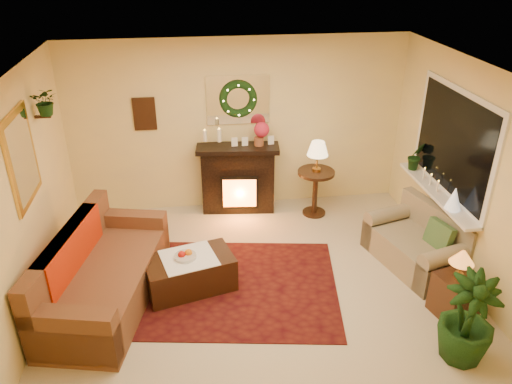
{
  "coord_description": "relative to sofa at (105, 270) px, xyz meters",
  "views": [
    {
      "loc": [
        -0.72,
        -4.79,
        3.81
      ],
      "look_at": [
        0.0,
        0.35,
        1.15
      ],
      "focal_mm": 35.0,
      "sensor_mm": 36.0,
      "label": 1
    }
  ],
  "objects": [
    {
      "name": "floor",
      "position": [
        1.78,
        -0.04,
        -0.43
      ],
      "size": [
        5.0,
        5.0,
        0.0
      ],
      "primitive_type": "plane",
      "color": "beige",
      "rests_on": "ground"
    },
    {
      "name": "ceiling",
      "position": [
        1.78,
        -0.04,
        2.17
      ],
      "size": [
        5.0,
        5.0,
        0.0
      ],
      "primitive_type": "plane",
      "color": "white",
      "rests_on": "ground"
    },
    {
      "name": "wall_back",
      "position": [
        1.78,
        2.21,
        0.87
      ],
      "size": [
        5.0,
        5.0,
        0.0
      ],
      "primitive_type": "plane",
      "color": "#EFD88C",
      "rests_on": "ground"
    },
    {
      "name": "wall_front",
      "position": [
        1.78,
        -2.29,
        0.87
      ],
      "size": [
        5.0,
        5.0,
        0.0
      ],
      "primitive_type": "plane",
      "color": "#EFD88C",
      "rests_on": "ground"
    },
    {
      "name": "wall_left",
      "position": [
        -0.72,
        -0.04,
        0.87
      ],
      "size": [
        4.5,
        4.5,
        0.0
      ],
      "primitive_type": "plane",
      "color": "#EFD88C",
      "rests_on": "ground"
    },
    {
      "name": "wall_right",
      "position": [
        4.28,
        -0.04,
        0.87
      ],
      "size": [
        4.5,
        4.5,
        0.0
      ],
      "primitive_type": "plane",
      "color": "#EFD88C",
      "rests_on": "ground"
    },
    {
      "name": "area_rug",
      "position": [
        1.43,
        0.06,
        -0.42
      ],
      "size": [
        2.84,
        2.3,
        0.01
      ],
      "primitive_type": "cube",
      "rotation": [
        0.0,
        0.0,
        -0.16
      ],
      "color": "#410A11",
      "rests_on": "floor"
    },
    {
      "name": "sofa",
      "position": [
        0.0,
        0.0,
        0.0
      ],
      "size": [
        1.38,
        2.27,
        0.91
      ],
      "primitive_type": "cube",
      "rotation": [
        0.0,
        0.0,
        -0.23
      ],
      "color": "#41261D",
      "rests_on": "floor"
    },
    {
      "name": "red_throw",
      "position": [
        -0.06,
        0.17,
        0.03
      ],
      "size": [
        0.85,
        1.38,
        0.02
      ],
      "primitive_type": "cube",
      "color": "#E9000F",
      "rests_on": "sofa"
    },
    {
      "name": "fireplace",
      "position": [
        1.74,
        2.0,
        0.12
      ],
      "size": [
        1.11,
        0.46,
        0.99
      ],
      "primitive_type": "cube",
      "rotation": [
        0.0,
        0.0,
        -0.11
      ],
      "color": "black",
      "rests_on": "floor"
    },
    {
      "name": "poinsettia",
      "position": [
        2.1,
        1.99,
        0.87
      ],
      "size": [
        0.23,
        0.23,
        0.23
      ],
      "primitive_type": "sphere",
      "color": "#C6223F",
      "rests_on": "fireplace"
    },
    {
      "name": "mantel_candle_a",
      "position": [
        1.26,
        1.95,
        0.83
      ],
      "size": [
        0.05,
        0.05,
        0.16
      ],
      "primitive_type": "cylinder",
      "color": "silver",
      "rests_on": "fireplace"
    },
    {
      "name": "mantel_candle_b",
      "position": [
        1.47,
        1.94,
        0.83
      ],
      "size": [
        0.06,
        0.06,
        0.19
      ],
      "primitive_type": "cylinder",
      "color": "beige",
      "rests_on": "fireplace"
    },
    {
      "name": "mantel_mirror",
      "position": [
        1.78,
        2.19,
        1.27
      ],
      "size": [
        0.92,
        0.02,
        0.72
      ],
      "primitive_type": "cube",
      "color": "white",
      "rests_on": "wall_back"
    },
    {
      "name": "wreath",
      "position": [
        1.78,
        2.15,
        1.29
      ],
      "size": [
        0.55,
        0.11,
        0.55
      ],
      "primitive_type": "torus",
      "rotation": [
        1.57,
        0.0,
        0.0
      ],
      "color": "#194719",
      "rests_on": "wall_back"
    },
    {
      "name": "wall_art",
      "position": [
        0.43,
        2.19,
        1.12
      ],
      "size": [
        0.32,
        0.03,
        0.48
      ],
      "primitive_type": "cube",
      "color": "#381E11",
      "rests_on": "wall_back"
    },
    {
      "name": "gold_mirror",
      "position": [
        -0.7,
        0.26,
        1.32
      ],
      "size": [
        0.03,
        0.84,
        1.0
      ],
      "primitive_type": "cube",
      "color": "gold",
      "rests_on": "wall_left"
    },
    {
      "name": "hanging_plant",
      "position": [
        -0.56,
        1.01,
        1.54
      ],
      "size": [
        0.33,
        0.28,
        0.36
      ],
      "primitive_type": "imported",
      "color": "#194719",
      "rests_on": "wall_left"
    },
    {
      "name": "loveseat",
      "position": [
        3.84,
        0.22,
        -0.01
      ],
      "size": [
        1.08,
        1.46,
        0.75
      ],
      "primitive_type": "cube",
      "rotation": [
        0.0,
        0.0,
        0.27
      ],
      "color": "#7F7352",
      "rests_on": "floor"
    },
    {
      "name": "window_frame",
      "position": [
        4.26,
        0.51,
        1.12
      ],
      "size": [
        0.03,
        1.86,
        1.36
      ],
      "primitive_type": "cube",
      "color": "white",
      "rests_on": "wall_right"
    },
    {
      "name": "window_glass",
      "position": [
        4.25,
        0.51,
        1.12
      ],
      "size": [
        0.02,
        1.7,
        1.22
      ],
      "primitive_type": "cube",
      "color": "black",
      "rests_on": "wall_right"
    },
    {
      "name": "window_sill",
      "position": [
        4.16,
        0.51,
        0.44
      ],
      "size": [
        0.22,
        1.86,
        0.04
      ],
      "primitive_type": "cube",
      "color": "white",
      "rests_on": "wall_right"
    },
    {
      "name": "mini_tree",
      "position": [
        4.12,
        0.03,
        0.61
      ],
      "size": [
        0.19,
        0.19,
        0.28
      ],
      "primitive_type": "cone",
      "color": "white",
      "rests_on": "window_sill"
    },
    {
      "name": "sill_plant",
      "position": [
        4.15,
        1.2,
        0.66
      ],
      "size": [
        0.29,
        0.23,
        0.52
      ],
      "primitive_type": "imported",
      "color": "#1E5123",
      "rests_on": "window_sill"
    },
    {
      "name": "side_table_round",
      "position": [
        2.87,
        1.69,
        -0.11
      ],
      "size": [
        0.56,
        0.56,
        0.72
      ],
      "primitive_type": "cylinder",
      "rotation": [
        0.0,
        0.0,
        -0.02
      ],
      "color": "black",
      "rests_on": "floor"
    },
    {
      "name": "lamp_cream",
      "position": [
        2.88,
        1.69,
        0.45
      ],
      "size": [
        0.31,
        0.31,
        0.48
      ],
      "primitive_type": "cone",
      "color": "#F4D28D",
      "rests_on": "side_table_round"
    },
    {
      "name": "end_table_square",
      "position": [
        3.87,
        -0.77,
        -0.16
      ],
      "size": [
        0.49,
        0.49,
        0.5
      ],
      "primitive_type": "cube",
      "rotation": [
        0.0,
        0.0,
        0.25
      ],
      "color": "#3A1C0E",
      "rests_on": "floor"
    },
    {
      "name": "lamp_tiffany",
      "position": [
        3.85,
        -0.77,
        0.32
      ],
      "size": [
        0.27,
        0.27,
        0.39
      ],
      "primitive_type": "cone",
      "color": "orange",
      "rests_on": "end_table_square"
    },
    {
      "name": "coffee_table",
      "position": [
        0.95,
        0.1,
        -0.22
      ],
      "size": [
        1.14,
        0.81,
        0.43
      ],
      "primitive_type": "cube",
      "rotation": [
        0.0,
        0.0,
        0.25
      ],
      "color": "#341D0F",
      "rests_on": "floor"
    },
    {
      "name": "fruit_bowl",
      "position": [
        0.91,
        0.11,
        0.02
      ],
      "size": [
        0.26,
        0.26,
        0.06
      ],
      "primitive_type": "cylinder",
      "color": "#BEBEBD",
      "rests_on": "coffee_table"
    },
    {
      "name": "floor_palm",
      "position": [
        3.63,
        -1.39,
        0.02
      ],
      "size": [
        1.84,
        1.84,
        2.93
      ],
      "primitive_type": "imported",
      "rotation": [
        0.0,
        0.0,
        -0.13
      ],
      "color": "#13481C",
      "rests_on": "floor"
    }
  ]
}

